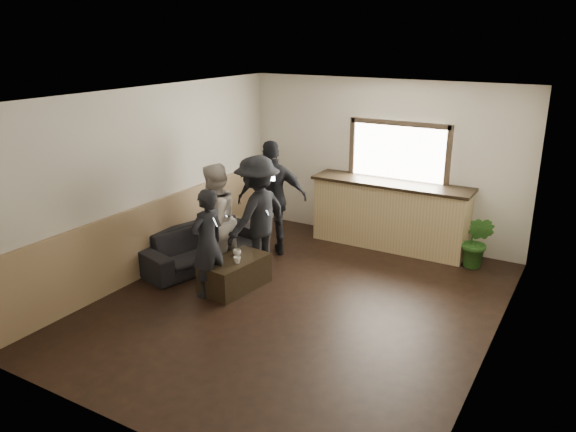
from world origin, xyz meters
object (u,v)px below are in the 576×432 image
Objects in this scene: cup_a at (237,253)px; person_b at (214,221)px; potted_plant at (477,242)px; person_a at (207,243)px; sofa at (203,245)px; person_c at (258,215)px; bar_counter at (390,211)px; coffee_table at (235,274)px; person_d at (272,199)px; cup_b at (237,260)px.

cup_a is 0.61m from person_b.
potted_plant is 0.50× the size of person_b.
cup_a is 0.58m from person_a.
person_c reaches higher than sofa.
sofa is at bearing -135.92° from bar_counter.
coffee_table is (-1.32, -2.71, -0.42)m from bar_counter.
cup_a is 1.37m from person_d.
sofa is at bearing 152.56° from coffee_table.
sofa is (-2.28, -2.21, -0.33)m from bar_counter.
bar_counter is 2.05m from person_d.
sofa is 1.36× the size of person_a.
cup_a is at bearing -140.68° from potted_plant.
coffee_table is 0.85m from person_b.
bar_counter is at bearing 62.07° from cup_a.
cup_b is at bearing 59.54° from person_b.
coffee_table is (0.96, -0.50, -0.08)m from sofa.
cup_b reaches higher than coffee_table.
cup_b is 1.61m from person_d.
coffee_table is 0.58× the size of person_b.
cup_b is 0.80m from person_b.
cup_a is at bearing 74.82° from person_b.
coffee_table is at bearing 162.10° from person_a.
sofa is 1.16× the size of person_c.
bar_counter is 23.68× the size of cup_a.
person_b is at bearing 155.26° from coffee_table.
person_a is (0.77, -0.86, 0.47)m from sofa.
sofa is 1.34m from person_d.
cup_b is at bearing -39.23° from coffee_table.
cup_a reaches higher than coffee_table.
person_b is (-0.47, 0.10, 0.37)m from cup_a.
cup_a is (-1.37, -2.58, -0.15)m from bar_counter.
person_a is at bearing 25.86° from person_b.
bar_counter is 3.09m from person_b.
cup_a is at bearing -117.93° from bar_counter.
cup_b is at bearing -103.37° from sofa.
cup_a is at bearing 63.15° from person_d.
coffee_table is 3.78m from potted_plant.
person_c is at bearing -148.17° from potted_plant.
person_d reaches higher than person_a.
person_c reaches higher than potted_plant.
person_a is 1.77m from person_d.
person_c is (-0.01, 0.57, 0.41)m from cup_a.
cup_a is 0.06× the size of person_d.
sofa is 0.76m from person_b.
person_b is at bearing -146.02° from potted_plant.
potted_plant reaches higher than cup_b.
cup_b is 0.06× the size of person_a.
bar_counter is 2.92m from cup_a.
person_a is at bearing -118.09° from coffee_table.
potted_plant is 3.43m from person_c.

